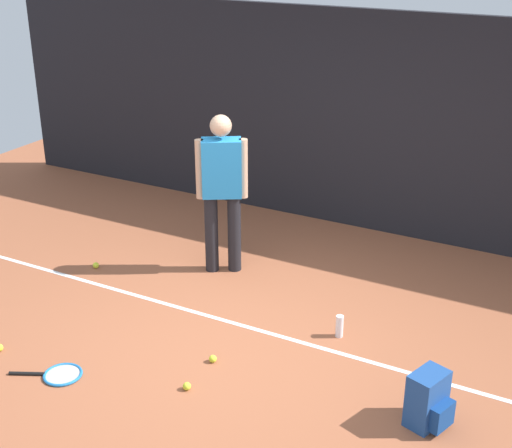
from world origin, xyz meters
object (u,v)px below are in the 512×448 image
object	(u,v)px
tennis_ball_far_left	(187,386)
tennis_racket	(59,374)
tennis_player	(222,185)
backpack	(429,401)
tennis_ball_mid_court	(96,265)
tennis_ball_near_player	(213,359)
water_bottle	(340,326)

from	to	relation	value
tennis_ball_far_left	tennis_racket	bearing A→B (deg)	-161.95
tennis_racket	tennis_player	bearing A→B (deg)	58.74
tennis_player	backpack	bearing A→B (deg)	120.01
tennis_player	tennis_ball_mid_court	world-z (taller)	tennis_player
tennis_racket	tennis_ball_near_player	bearing A→B (deg)	11.13
tennis_racket	tennis_ball_mid_court	world-z (taller)	tennis_ball_mid_court
tennis_player	water_bottle	world-z (taller)	tennis_player
tennis_ball_near_player	tennis_ball_far_left	distance (m)	0.43
tennis_racket	tennis_ball_far_left	size ratio (longest dim) A/B	9.52
tennis_ball_mid_court	tennis_ball_far_left	xyz separation A→B (m)	(2.05, -1.35, 0.00)
tennis_ball_far_left	water_bottle	size ratio (longest dim) A/B	0.31
tennis_ball_near_player	tennis_ball_far_left	size ratio (longest dim) A/B	1.00
tennis_player	tennis_ball_far_left	bearing A→B (deg)	81.83
backpack	tennis_ball_near_player	distance (m)	1.84
tennis_ball_far_left	tennis_ball_mid_court	bearing A→B (deg)	146.64
tennis_ball_near_player	backpack	bearing A→B (deg)	2.01
tennis_ball_near_player	water_bottle	world-z (taller)	water_bottle
backpack	tennis_ball_mid_court	size ratio (longest dim) A/B	6.67
water_bottle	tennis_ball_mid_court	bearing A→B (deg)	179.30
tennis_ball_near_player	tennis_player	bearing A→B (deg)	117.40
tennis_racket	tennis_ball_mid_court	xyz separation A→B (m)	(-1.01, 1.68, 0.02)
tennis_racket	tennis_ball_near_player	distance (m)	1.28
tennis_player	tennis_ball_far_left	world-z (taller)	tennis_player
tennis_player	water_bottle	bearing A→B (deg)	127.01
backpack	tennis_ball_far_left	world-z (taller)	backpack
water_bottle	tennis_racket	bearing A→B (deg)	-137.74
tennis_player	tennis_ball_mid_court	size ratio (longest dim) A/B	25.76
tennis_racket	water_bottle	world-z (taller)	water_bottle
tennis_ball_near_player	tennis_ball_mid_court	distance (m)	2.23
tennis_ball_mid_court	tennis_ball_far_left	world-z (taller)	same
backpack	tennis_ball_near_player	bearing A→B (deg)	110.50
tennis_ball_mid_court	water_bottle	world-z (taller)	water_bottle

